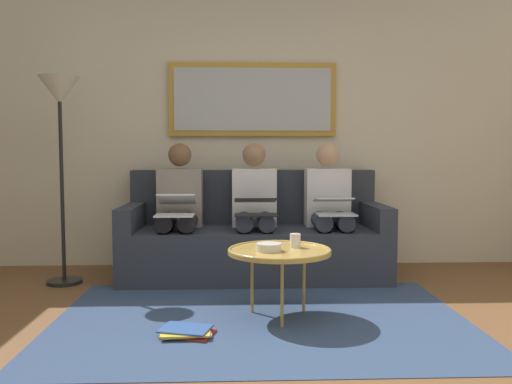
# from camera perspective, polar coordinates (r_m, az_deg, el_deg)

# --- Properties ---
(wall_rear) EXTENTS (6.00, 0.12, 2.60)m
(wall_rear) POSITION_cam_1_polar(r_m,az_deg,el_deg) (5.01, -0.40, 7.03)
(wall_rear) COLOR beige
(wall_rear) RESTS_ON ground_plane
(area_rug) EXTENTS (2.60, 1.80, 0.01)m
(area_rug) POSITION_cam_1_polar(r_m,az_deg,el_deg) (3.42, 0.56, -13.62)
(area_rug) COLOR #33476B
(area_rug) RESTS_ON ground_plane
(couch) EXTENTS (2.20, 0.90, 0.90)m
(couch) POSITION_cam_1_polar(r_m,az_deg,el_deg) (4.59, -0.20, -5.10)
(couch) COLOR #2D333D
(couch) RESTS_ON ground_plane
(framed_mirror) EXTENTS (1.55, 0.05, 0.67)m
(framed_mirror) POSITION_cam_1_polar(r_m,az_deg,el_deg) (4.94, -0.36, 9.99)
(framed_mirror) COLOR #B7892D
(coffee_table) EXTENTS (0.66, 0.66, 0.45)m
(coffee_table) POSITION_cam_1_polar(r_m,az_deg,el_deg) (3.37, 2.55, -6.47)
(coffee_table) COLOR tan
(coffee_table) RESTS_ON ground_plane
(cup) EXTENTS (0.07, 0.07, 0.09)m
(cup) POSITION_cam_1_polar(r_m,az_deg,el_deg) (3.45, 4.27, -5.27)
(cup) COLOR silver
(cup) RESTS_ON coffee_table
(bowl) EXTENTS (0.16, 0.16, 0.05)m
(bowl) POSITION_cam_1_polar(r_m,az_deg,el_deg) (3.32, 1.40, -6.00)
(bowl) COLOR beige
(bowl) RESTS_ON coffee_table
(person_left) EXTENTS (0.38, 0.58, 1.14)m
(person_left) POSITION_cam_1_polar(r_m,az_deg,el_deg) (4.55, 7.92, -1.43)
(person_left) COLOR silver
(person_left) RESTS_ON couch
(laptop_silver) EXTENTS (0.31, 0.33, 0.14)m
(laptop_silver) POSITION_cam_1_polar(r_m,az_deg,el_deg) (4.30, 8.51, -1.52)
(laptop_silver) COLOR silver
(person_middle) EXTENTS (0.38, 0.58, 1.14)m
(person_middle) POSITION_cam_1_polar(r_m,az_deg,el_deg) (4.48, -0.17, -1.48)
(person_middle) COLOR silver
(person_middle) RESTS_ON couch
(laptop_black) EXTENTS (0.34, 0.32, 0.14)m
(laptop_black) POSITION_cam_1_polar(r_m,az_deg,el_deg) (4.23, -0.05, -1.59)
(laptop_black) COLOR black
(person_right) EXTENTS (0.38, 0.58, 1.14)m
(person_right) POSITION_cam_1_polar(r_m,az_deg,el_deg) (4.50, -8.34, -1.49)
(person_right) COLOR gray
(person_right) RESTS_ON couch
(laptop_white) EXTENTS (0.30, 0.38, 0.17)m
(laptop_white) POSITION_cam_1_polar(r_m,az_deg,el_deg) (4.27, -8.67, -1.53)
(laptop_white) COLOR white
(magazine_stack) EXTENTS (0.34, 0.27, 0.04)m
(magazine_stack) POSITION_cam_1_polar(r_m,az_deg,el_deg) (3.17, -7.54, -14.73)
(magazine_stack) COLOR red
(magazine_stack) RESTS_ON ground_plane
(standing_lamp) EXTENTS (0.32, 0.32, 1.66)m
(standing_lamp) POSITION_cam_1_polar(r_m,az_deg,el_deg) (4.49, -20.47, 8.02)
(standing_lamp) COLOR black
(standing_lamp) RESTS_ON ground_plane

